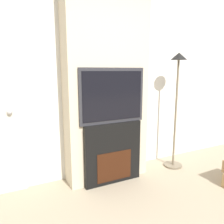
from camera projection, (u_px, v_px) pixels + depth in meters
name	position (u px, v px, depth m)	size (l,w,h in m)	color
wall_back	(100.00, 78.00, 3.00)	(6.00, 0.06, 2.70)	silver
chimney_breast	(106.00, 79.00, 2.82)	(1.09, 0.34, 2.70)	beige
fireplace	(112.00, 153.00, 2.85)	(0.77, 0.15, 0.80)	black
television	(112.00, 96.00, 2.70)	(0.87, 0.07, 0.69)	#2D2D33
floor_lamp	(177.00, 92.00, 3.17)	(0.27, 0.27, 1.70)	#726651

